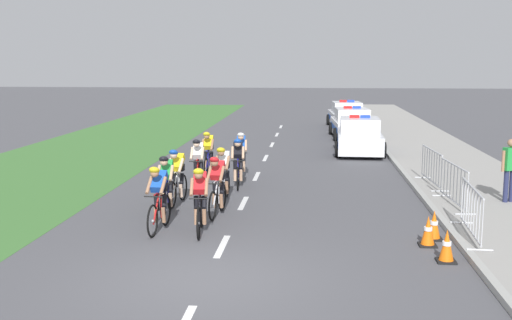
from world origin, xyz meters
The scene contains 25 objects.
ground_plane centered at (0.00, 0.00, 0.00)m, with size 160.00×160.00×0.00m, color #4C4C51.
sidewalk_slab centered at (6.82, 14.00, 0.06)m, with size 3.96×60.00×0.12m, color gray.
kerb_edge centered at (4.92, 14.00, 0.07)m, with size 0.16×60.00×0.13m, color #9E9E99.
grass_verge centered at (-7.57, 14.00, 0.00)m, with size 7.00×60.00×0.01m, color #3D7033.
lane_markings_centre centered at (0.00, 11.95, 0.00)m, with size 0.14×29.60×0.01m.
cyclist_lead centered at (-1.57, 2.97, 0.79)m, with size 0.43×1.72×1.56m.
cyclist_second centered at (-0.62, 2.87, 0.79)m, with size 0.45×1.72×1.56m.
cyclist_third centered at (-1.76, 4.50, 0.79)m, with size 0.43×1.72×1.56m.
cyclist_fourth centered at (-0.49, 4.50, 0.79)m, with size 0.45×1.72×1.56m.
cyclist_fifth centered at (-1.74, 5.63, 0.79)m, with size 0.44×1.72×1.56m.
cyclist_sixth centered at (-0.58, 6.15, 0.79)m, with size 0.43×1.72×1.56m.
cyclist_seventh centered at (-1.58, 7.80, 0.79)m, with size 0.43×1.72×1.56m.
cyclist_eighth centered at (-0.39, 8.04, 0.79)m, with size 0.45×1.72×1.56m.
cyclist_ninth centered at (-1.59, 9.76, 0.79)m, with size 0.42×1.72×1.56m.
cyclist_tenth centered at (-0.48, 9.66, 0.79)m, with size 0.44×1.72×1.56m.
police_car_nearest centered at (3.79, 15.69, 0.68)m, with size 2.11×4.46×1.59m.
police_car_second centered at (3.79, 20.93, 0.68)m, with size 2.17×4.49×1.59m.
police_car_third centered at (3.79, 25.89, 0.68)m, with size 2.21×4.50×1.59m.
crowd_barrier_front centered at (5.20, 2.76, 0.65)m, with size 0.63×2.32×1.07m.
crowd_barrier_middle centered at (5.47, 5.70, 0.65)m, with size 0.65×2.32×1.07m.
crowd_barrier_rear centered at (5.41, 8.41, 0.65)m, with size 0.63×2.32×1.07m.
traffic_cone_near centered at (4.46, 2.85, 0.31)m, with size 0.36×0.36×0.64m.
traffic_cone_mid centered at (4.24, 2.36, 0.31)m, with size 0.36×0.36×0.64m.
traffic_cone_far centered at (4.41, 1.32, 0.31)m, with size 0.36×0.36×0.64m.
spectator_closest centered at (7.01, 6.21, 1.08)m, with size 0.51×0.34×1.68m.
Camera 1 is at (1.82, -10.43, 3.79)m, focal length 43.81 mm.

